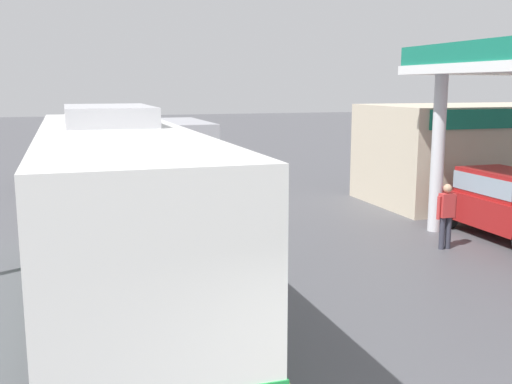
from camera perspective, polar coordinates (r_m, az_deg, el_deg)
ground at (r=23.69m, az=-10.88°, el=0.06°), size 120.00×120.00×0.00m
lane_divider_stripe at (r=18.83m, az=-9.03°, el=-2.47°), size 0.16×50.00×0.01m
coach_bus_main at (r=11.19m, az=-13.13°, el=-2.28°), size 2.60×11.04×3.69m
gas_station_roadside at (r=20.79m, az=23.10°, el=5.34°), size 9.10×11.95×5.10m
car_at_pump at (r=17.39m, az=22.72°, el=-0.79°), size 1.70×4.20×1.82m
minibus_opposing_lane at (r=28.12m, az=-6.93°, el=4.76°), size 2.04×6.13×2.44m
pedestrian_near_pump at (r=15.71m, az=17.67°, el=-1.89°), size 0.55×0.22×1.66m
car_trailing_behind_bus at (r=25.67m, az=-17.33°, el=2.84°), size 1.70×4.20×1.82m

